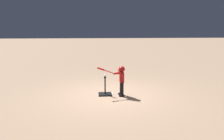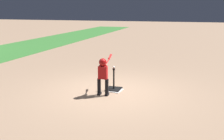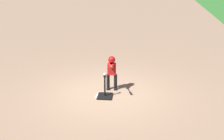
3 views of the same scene
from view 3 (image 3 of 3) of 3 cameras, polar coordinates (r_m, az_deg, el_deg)
ground_plane at (r=9.66m, az=-0.97°, el=-4.41°), size 90.00×90.00×0.00m
home_plate at (r=9.55m, az=-1.51°, el=-4.66°), size 0.49×0.49×0.02m
batting_tee at (r=9.45m, az=-1.31°, el=-4.46°), size 0.49×0.44×0.69m
batter_child at (r=9.72m, az=-0.07°, el=0.18°), size 1.01×0.35×1.10m
baseball at (r=9.20m, az=-1.34°, el=-0.79°), size 0.07×0.07×0.07m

